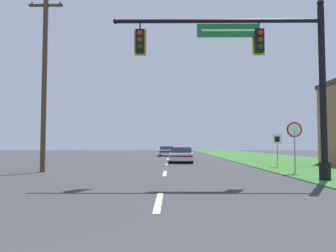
{
  "coord_description": "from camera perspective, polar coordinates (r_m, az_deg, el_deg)",
  "views": [
    {
      "loc": [
        0.31,
        -2.21,
        1.43
      ],
      "look_at": [
        0.0,
        31.15,
        3.32
      ],
      "focal_mm": 35.0,
      "sensor_mm": 36.0,
      "label": 1
    }
  ],
  "objects": [
    {
      "name": "grass_verge_right",
      "position": [
        33.81,
        18.16,
        -5.47
      ],
      "size": [
        10.0,
        110.0,
        0.04
      ],
      "color": "#2D6626",
      "rests_on": "ground"
    },
    {
      "name": "road_center_line",
      "position": [
        24.25,
        -0.2,
        -6.61
      ],
      "size": [
        0.16,
        34.8,
        0.01
      ],
      "color": "silver",
      "rests_on": "ground"
    },
    {
      "name": "signal_mast",
      "position": [
        13.98,
        17.21,
        9.27
      ],
      "size": [
        8.68,
        0.47,
        7.29
      ],
      "color": "black",
      "rests_on": "grass_verge_right"
    },
    {
      "name": "car_ahead",
      "position": [
        26.33,
        2.32,
        -5.03
      ],
      "size": [
        1.97,
        4.47,
        1.19
      ],
      "color": "black",
      "rests_on": "ground"
    },
    {
      "name": "far_car",
      "position": [
        41.09,
        -0.24,
        -4.39
      ],
      "size": [
        1.82,
        4.42,
        1.19
      ],
      "color": "black",
      "rests_on": "ground"
    },
    {
      "name": "stop_sign",
      "position": [
        17.32,
        21.16,
        -1.59
      ],
      "size": [
        0.76,
        0.07,
        2.5
      ],
      "color": "gray",
      "rests_on": "grass_verge_right"
    },
    {
      "name": "route_sign_post",
      "position": [
        21.87,
        18.48,
        -2.82
      ],
      "size": [
        0.55,
        0.06,
        2.03
      ],
      "color": "gray",
      "rests_on": "grass_verge_right"
    },
    {
      "name": "utility_pole_near",
      "position": [
        18.55,
        -20.72,
        8.14
      ],
      "size": [
        1.8,
        0.26,
        9.73
      ],
      "color": "#4C3823",
      "rests_on": "ground"
    }
  ]
}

